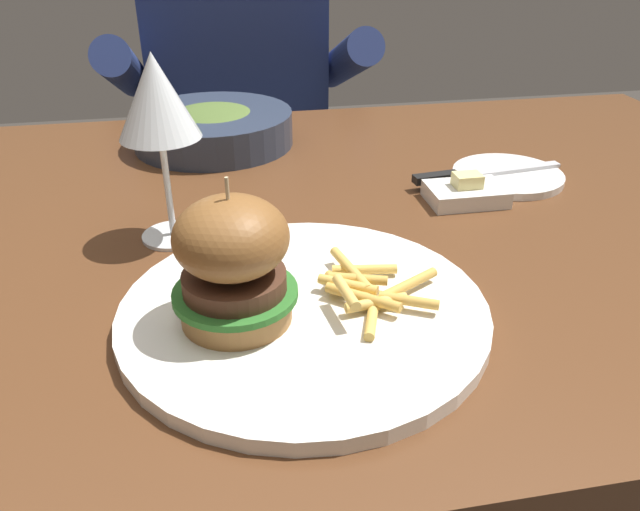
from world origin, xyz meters
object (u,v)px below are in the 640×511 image
Objects in this scene: wine_glass at (157,102)px; butter_dish at (466,193)px; soup_bowl at (213,127)px; bread_plate at (508,176)px; burger_sandwich at (233,262)px; table_knife at (475,174)px; main_plate at (304,311)px; diner_person at (242,156)px.

wine_glass reaches higher than butter_dish.
butter_dish is at bearing -42.67° from soup_bowl.
bread_plate is 0.43m from soup_bowl.
burger_sandwich reaches higher than bread_plate.
wine_glass reaches higher than bread_plate.
burger_sandwich is 0.53× the size of soup_bowl.
butter_dish is at bearing -144.66° from bread_plate.
wine_glass is at bearing -167.80° from table_knife.
wine_glass reaches higher than main_plate.
butter_dish reaches higher than bread_plate.
table_knife is 0.39m from soup_bowl.
soup_bowl is (-0.06, 0.48, 0.02)m from main_plate.
main_plate reaches higher than bread_plate.
wine_glass reaches higher than soup_bowl.
diner_person is (-0.31, 0.64, -0.18)m from bread_plate.
diner_person is (0.00, 0.90, -0.18)m from main_plate.
bread_plate is (0.32, 0.27, -0.00)m from main_plate.
diner_person reaches higher than burger_sandwich.
soup_bowl is 0.48m from diner_person.
soup_bowl reaches higher than butter_dish.
diner_person is (-0.26, 0.65, -0.19)m from table_knife.
main_plate is 0.48m from soup_bowl.
main_plate is 1.52× the size of table_knife.
burger_sandwich is 0.49m from soup_bowl.
butter_dish is (0.29, 0.22, -0.06)m from burger_sandwich.
diner_person is at bearing 80.82° from wine_glass.
butter_dish is at bearing -71.75° from diner_person.
soup_bowl is (-0.29, 0.27, 0.02)m from butter_dish.
wine_glass is (-0.11, 0.18, 0.14)m from main_plate.
table_knife reaches higher than bread_plate.
soup_bowl reaches higher than main_plate.
diner_person reaches higher than butter_dish.
table_knife reaches higher than main_plate.
bread_plate is at bearing 6.78° from table_knife.
bread_plate is 0.12× the size of diner_person.
main_plate is 0.41m from bread_plate.
bread_plate is at bearing 40.05° from main_plate.
table_knife is at bearing -33.70° from soup_bowl.
bread_plate is at bearing -29.36° from soup_bowl.
main_plate is 3.45× the size of butter_dish.
burger_sandwich is at bearing -140.25° from table_knife.
main_plate is 1.63× the size of wine_glass.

